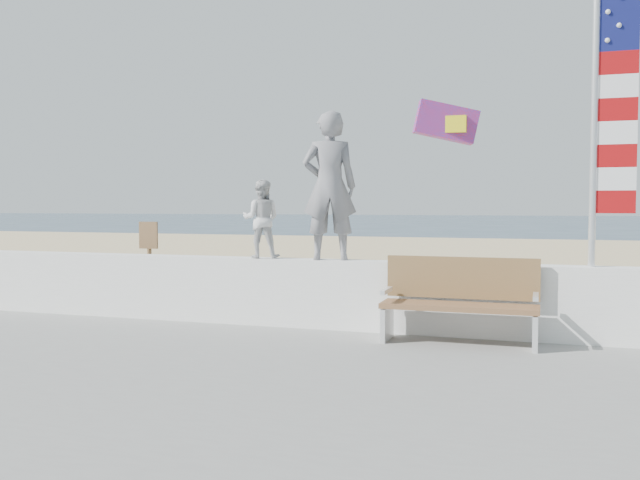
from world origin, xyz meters
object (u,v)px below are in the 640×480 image
Objects in this scene: adult at (329,186)px; bench at (460,300)px; child at (261,219)px; flag at (607,101)px.

adult is 2.26m from bench.
flag is at bearing 165.60° from child.
bench is (1.75, -0.45, -1.36)m from adult.
adult reaches higher than child.
child is 0.30× the size of flag.
flag is (3.33, -0.00, 0.94)m from adult.
child reaches higher than bench.
adult is 1.83× the size of child.
adult is at bearing 180.00° from flag.
flag reaches higher than bench.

